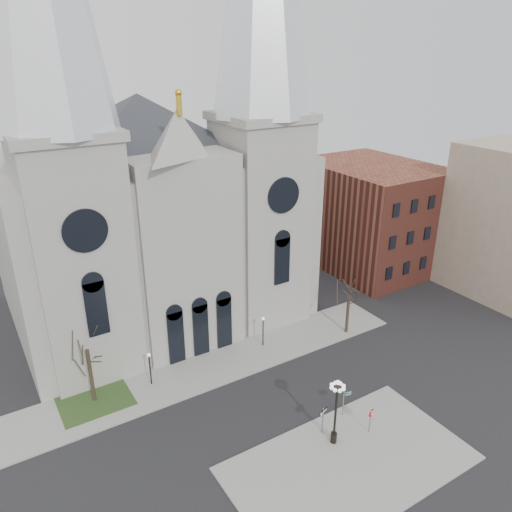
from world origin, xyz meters
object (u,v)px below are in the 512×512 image
stop_sign (371,415)px  one_way_sign (323,416)px  street_name_sign (344,401)px  globe_lamp (336,404)px

stop_sign → one_way_sign: (-3.22, 1.92, -0.08)m
street_name_sign → one_way_sign: bearing=-153.4°
street_name_sign → stop_sign: bearing=-69.1°
stop_sign → one_way_sign: bearing=158.5°
globe_lamp → one_way_sign: (-0.11, 1.27, -2.04)m
stop_sign → street_name_sign: (-0.39, 2.63, -0.29)m
globe_lamp → street_name_sign: size_ratio=2.46×
stop_sign → globe_lamp: bearing=177.7°
stop_sign → one_way_sign: one_way_sign is taller
stop_sign → one_way_sign: size_ratio=0.98×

